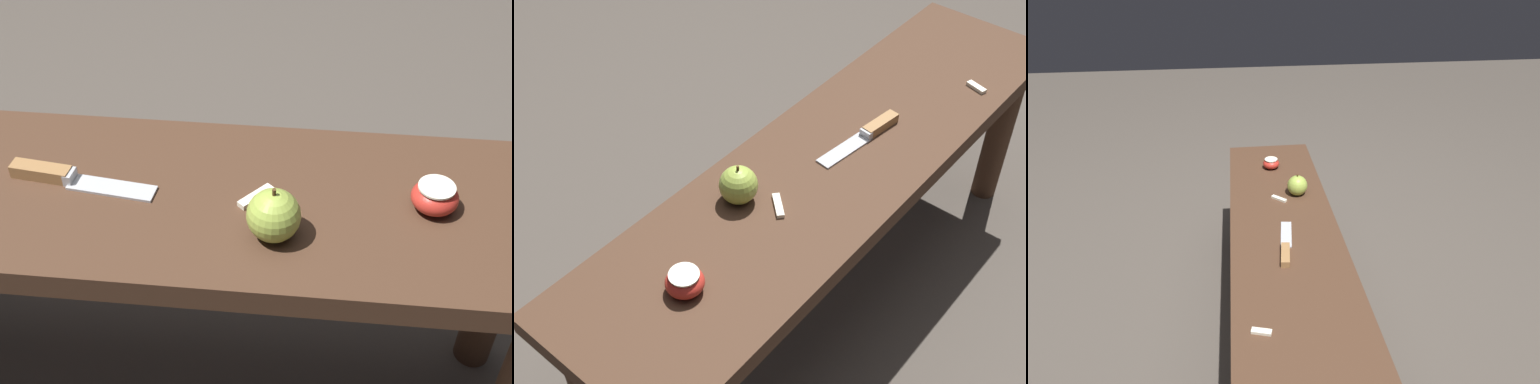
% 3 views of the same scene
% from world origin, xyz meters
% --- Properties ---
extents(ground_plane, '(8.00, 8.00, 0.00)m').
position_xyz_m(ground_plane, '(0.00, 0.00, 0.00)').
color(ground_plane, '#4C443D').
extents(wooden_bench, '(1.28, 0.33, 0.45)m').
position_xyz_m(wooden_bench, '(0.00, 0.00, 0.37)').
color(wooden_bench, '#472D1E').
rests_on(wooden_bench, ground_plane).
extents(knife, '(0.21, 0.05, 0.02)m').
position_xyz_m(knife, '(0.09, -0.01, 0.46)').
color(knife, '#B7BABF').
rests_on(knife, wooden_bench).
extents(apple_whole, '(0.07, 0.07, 0.08)m').
position_xyz_m(apple_whole, '(-0.22, 0.07, 0.49)').
color(apple_whole, '#9EB747').
rests_on(apple_whole, wooden_bench).
extents(apple_cut, '(0.06, 0.06, 0.04)m').
position_xyz_m(apple_cut, '(-0.43, -0.01, 0.47)').
color(apple_cut, red).
rests_on(apple_cut, wooden_bench).
extents(apple_slice_near_knife, '(0.05, 0.05, 0.01)m').
position_xyz_m(apple_slice_near_knife, '(-0.19, 0.00, 0.46)').
color(apple_slice_near_knife, white).
rests_on(apple_slice_near_knife, wooden_bench).
extents(apple_slice_center, '(0.03, 0.05, 0.01)m').
position_xyz_m(apple_slice_center, '(0.37, -0.10, 0.46)').
color(apple_slice_center, white).
rests_on(apple_slice_center, wooden_bench).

